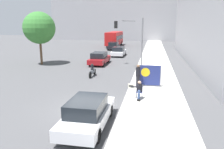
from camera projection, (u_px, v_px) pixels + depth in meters
The scene contains 13 objects.
ground_plane at pixel (88, 109), 12.82m from camera, with size 160.00×160.00×0.00m, color #4F4F51.
sidewalk_curb at pixel (154, 65), 26.49m from camera, with size 3.92×90.00×0.13m, color beige.
seated_protester at pixel (139, 89), 14.04m from camera, with size 0.92×0.77×1.19m.
jogger_on_sidewalk at pixel (138, 76), 16.64m from camera, with size 0.34×0.34×1.77m.
protest_banner at pixel (150, 75), 16.83m from camera, with size 1.67×0.06×1.66m.
traffic_light_pole at pixel (132, 33), 24.95m from camera, with size 3.46×3.23×5.40m.
parked_car_curbside at pixel (88, 113), 10.44m from camera, with size 1.80×4.47×1.44m.
car_on_road_nearest at pixel (99, 58), 27.04m from camera, with size 1.86×4.79×1.49m.
car_on_road_midblock at pixel (119, 51), 34.15m from camera, with size 1.85×4.69×1.44m.
car_on_road_distant at pixel (114, 46), 42.71m from camera, with size 1.88×4.64×1.51m.
city_bus_on_road at pixel (115, 38), 49.36m from camera, with size 2.47×10.12×3.19m.
motorcycle_on_road at pixel (92, 71), 20.74m from camera, with size 0.28×2.12×1.23m.
street_tree_near_curb at pixel (39, 28), 26.16m from camera, with size 3.83×3.83×6.35m.
Camera 1 is at (3.59, -11.58, 4.86)m, focal length 35.00 mm.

